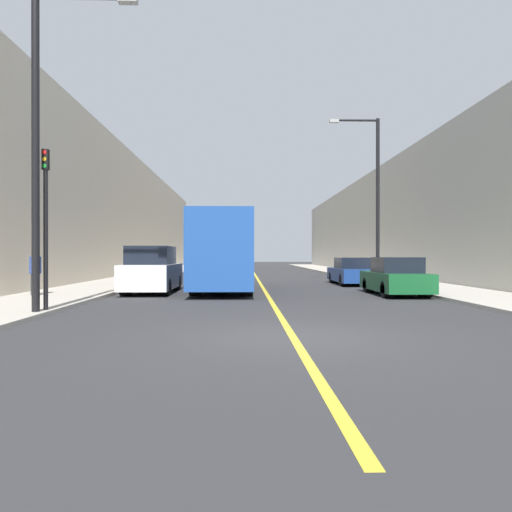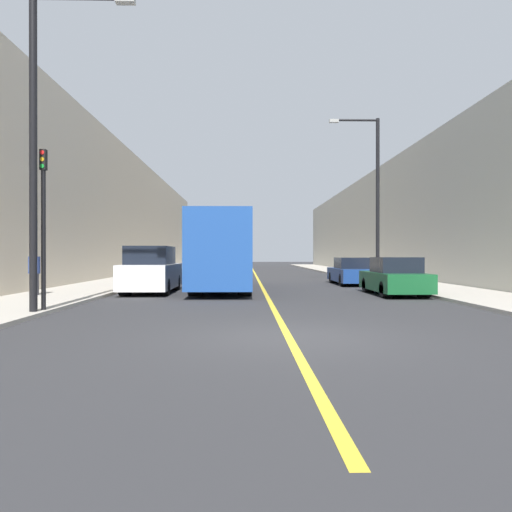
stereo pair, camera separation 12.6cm
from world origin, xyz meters
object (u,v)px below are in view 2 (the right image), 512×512
at_px(parked_suv_left, 151,271).
at_px(car_right_mid, 352,272).
at_px(traffic_light, 43,223).
at_px(car_right_near, 395,278).
at_px(pedestrian, 34,272).
at_px(street_lamp_left, 42,131).
at_px(bus, 224,251).
at_px(street_lamp_right, 374,190).

height_order(parked_suv_left, car_right_mid, parked_suv_left).
bearing_deg(traffic_light, car_right_near, 28.03).
height_order(parked_suv_left, car_right_near, parked_suv_left).
distance_m(traffic_light, pedestrian, 5.66).
bearing_deg(street_lamp_left, bus, 65.37).
distance_m(parked_suv_left, car_right_near, 9.89).
height_order(street_lamp_right, pedestrian, street_lamp_right).
bearing_deg(street_lamp_right, parked_suv_left, -151.32).
relative_size(bus, pedestrian, 6.27).
relative_size(parked_suv_left, car_right_near, 1.12).
relative_size(car_right_mid, street_lamp_right, 0.54).
bearing_deg(street_lamp_right, street_lamp_left, -131.73).
xyz_separation_m(street_lamp_right, traffic_light, (-12.37, -13.33, -2.65)).
bearing_deg(street_lamp_right, pedestrian, -150.27).
distance_m(parked_suv_left, street_lamp_right, 13.09).
height_order(bus, car_right_mid, bus).
distance_m(street_lamp_left, pedestrian, 7.02).
relative_size(street_lamp_left, street_lamp_right, 0.93).
height_order(street_lamp_right, traffic_light, street_lamp_right).
distance_m(bus, street_lamp_right, 9.63).
bearing_deg(car_right_mid, traffic_light, -130.79).
relative_size(car_right_near, pedestrian, 2.67).
bearing_deg(street_lamp_left, car_right_near, 29.87).
height_order(car_right_near, traffic_light, traffic_light).
relative_size(bus, street_lamp_right, 1.16).
xyz_separation_m(bus, parked_suv_left, (-2.94, -1.63, -0.86)).
bearing_deg(parked_suv_left, car_right_mid, 29.69).
xyz_separation_m(car_right_mid, traffic_light, (-11.09, -12.85, 1.80)).
xyz_separation_m(street_lamp_right, pedestrian, (-14.69, -8.39, -4.14)).
bearing_deg(street_lamp_left, parked_suv_left, 79.98).
distance_m(street_lamp_right, pedestrian, 17.41).
bearing_deg(car_right_near, bus, 156.32).
relative_size(car_right_mid, traffic_light, 1.11).
bearing_deg(bus, traffic_light, -116.23).
relative_size(street_lamp_left, traffic_light, 1.92).
xyz_separation_m(parked_suv_left, traffic_light, (-1.50, -7.38, 1.55)).
bearing_deg(car_right_mid, street_lamp_left, -129.60).
distance_m(parked_suv_left, street_lamp_left, 8.82).
distance_m(parked_suv_left, car_right_mid, 11.04).
xyz_separation_m(car_right_mid, pedestrian, (-13.40, -7.91, 0.31)).
height_order(parked_suv_left, pedestrian, parked_suv_left).
bearing_deg(traffic_light, street_lamp_right, 47.13).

